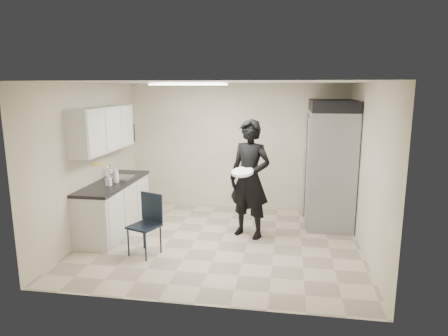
% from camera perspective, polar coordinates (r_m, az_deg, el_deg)
% --- Properties ---
extents(floor, '(4.50, 4.50, 0.00)m').
position_cam_1_polar(floor, '(6.77, -0.42, -10.46)').
color(floor, '#BBAD93').
rests_on(floor, ground).
extents(ceiling, '(4.50, 4.50, 0.00)m').
position_cam_1_polar(ceiling, '(6.27, -0.46, 12.14)').
color(ceiling, silver).
rests_on(ceiling, back_wall).
extents(back_wall, '(4.50, 0.00, 4.50)m').
position_cam_1_polar(back_wall, '(8.34, 1.85, 3.03)').
color(back_wall, beige).
rests_on(back_wall, floor).
extents(left_wall, '(0.00, 4.00, 4.00)m').
position_cam_1_polar(left_wall, '(7.12, -18.61, 0.95)').
color(left_wall, beige).
rests_on(left_wall, floor).
extents(right_wall, '(0.00, 4.00, 4.00)m').
position_cam_1_polar(right_wall, '(6.42, 19.78, -0.23)').
color(right_wall, beige).
rests_on(right_wall, floor).
extents(ceiling_panel, '(1.20, 0.60, 0.02)m').
position_cam_1_polar(ceiling_panel, '(6.79, -4.99, 11.80)').
color(ceiling_panel, white).
rests_on(ceiling_panel, ceiling).
extents(lower_counter, '(0.60, 1.90, 0.86)m').
position_cam_1_polar(lower_counter, '(7.36, -15.37, -5.50)').
color(lower_counter, silver).
rests_on(lower_counter, floor).
extents(countertop, '(0.64, 1.95, 0.05)m').
position_cam_1_polar(countertop, '(7.24, -15.57, -2.05)').
color(countertop, black).
rests_on(countertop, lower_counter).
extents(sink, '(0.42, 0.40, 0.14)m').
position_cam_1_polar(sink, '(7.46, -14.63, -1.73)').
color(sink, gray).
rests_on(sink, countertop).
extents(faucet, '(0.02, 0.02, 0.24)m').
position_cam_1_polar(faucet, '(7.51, -16.08, -0.55)').
color(faucet, silver).
rests_on(faucet, countertop).
extents(upper_cabinets, '(0.35, 1.80, 0.75)m').
position_cam_1_polar(upper_cabinets, '(7.14, -16.89, 5.35)').
color(upper_cabinets, silver).
rests_on(upper_cabinets, left_wall).
extents(towel_dispenser, '(0.22, 0.30, 0.35)m').
position_cam_1_polar(towel_dispenser, '(8.23, -13.73, 4.84)').
color(towel_dispenser, black).
rests_on(towel_dispenser, left_wall).
extents(notice_sticker_left, '(0.00, 0.12, 0.07)m').
position_cam_1_polar(notice_sticker_left, '(7.21, -18.16, 0.47)').
color(notice_sticker_left, yellow).
rests_on(notice_sticker_left, left_wall).
extents(notice_sticker_right, '(0.00, 0.12, 0.07)m').
position_cam_1_polar(notice_sticker_right, '(7.40, -17.44, 0.46)').
color(notice_sticker_right, yellow).
rests_on(notice_sticker_right, left_wall).
extents(commercial_fridge, '(0.80, 1.35, 2.10)m').
position_cam_1_polar(commercial_fridge, '(7.65, 14.86, -0.04)').
color(commercial_fridge, gray).
rests_on(commercial_fridge, floor).
extents(fridge_compressor, '(0.80, 1.35, 0.20)m').
position_cam_1_polar(fridge_compressor, '(7.51, 15.31, 8.59)').
color(fridge_compressor, black).
rests_on(fridge_compressor, commercial_fridge).
extents(folding_chair, '(0.52, 0.52, 0.91)m').
position_cam_1_polar(folding_chair, '(6.23, -11.36, -8.18)').
color(folding_chair, black).
rests_on(folding_chair, floor).
extents(man_tuxedo, '(0.87, 0.74, 2.01)m').
position_cam_1_polar(man_tuxedo, '(6.73, 3.69, -1.59)').
color(man_tuxedo, black).
rests_on(man_tuxedo, floor).
extents(bucket_lid, '(0.47, 0.47, 0.05)m').
position_cam_1_polar(bucket_lid, '(6.48, 2.66, -0.58)').
color(bucket_lid, white).
rests_on(bucket_lid, man_tuxedo).
extents(soap_bottle_a, '(0.16, 0.16, 0.29)m').
position_cam_1_polar(soap_bottle_a, '(7.10, -15.22, -0.89)').
color(soap_bottle_a, white).
rests_on(soap_bottle_a, countertop).
extents(soap_bottle_b, '(0.09, 0.09, 0.19)m').
position_cam_1_polar(soap_bottle_b, '(6.92, -16.17, -1.70)').
color(soap_bottle_b, '#AAABB6').
rests_on(soap_bottle_b, countertop).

